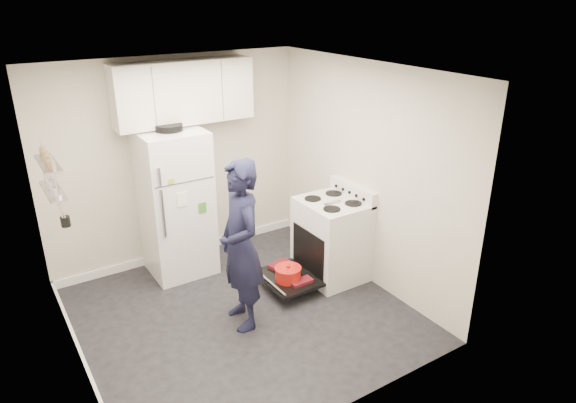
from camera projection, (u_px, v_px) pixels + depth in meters
room at (234, 209)px, 4.95m from camera, size 3.21×3.21×2.51m
electric_range at (331, 240)px, 5.97m from camera, size 0.66×0.76×1.10m
open_oven_door at (288, 276)px, 5.76m from camera, size 0.55×0.72×0.23m
refrigerator at (176, 203)px, 5.95m from camera, size 0.72×0.74×1.80m
upper_cabinets at (184, 92)px, 5.76m from camera, size 1.60×0.33×0.70m
wall_shelf_rack at (51, 178)px, 4.38m from camera, size 0.14×0.60×0.61m
person at (241, 246)px, 4.96m from camera, size 0.48×0.68×1.74m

